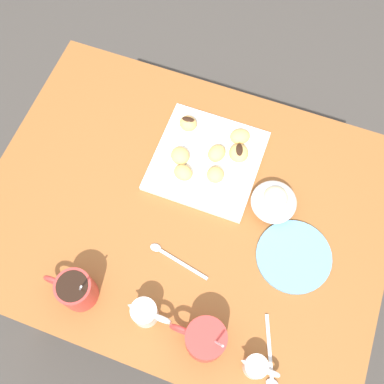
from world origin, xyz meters
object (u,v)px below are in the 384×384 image
at_px(saucer_sky_left, 294,256).
at_px(beignet_0, 180,156).
at_px(beignet_5, 239,153).
at_px(beignet_3, 215,175).
at_px(chocolate_sauce_pitcher, 256,367).
at_px(dining_table, 186,226).
at_px(beignet_2, 188,123).
at_px(coffee_mug_red_left, 205,339).
at_px(ice_cream_bowl, 274,201).
at_px(pastry_plate_square, 207,161).
at_px(beignet_4, 240,136).
at_px(beignet_1, 217,153).
at_px(coffee_mug_red_right, 75,290).
at_px(beignet_6, 183,173).
at_px(cream_pitcher_white, 145,313).

height_order(saucer_sky_left, beignet_0, beignet_0).
relative_size(saucer_sky_left, beignet_5, 3.55).
bearing_deg(beignet_3, beignet_0, -11.13).
relative_size(chocolate_sauce_pitcher, saucer_sky_left, 0.49).
height_order(dining_table, beignet_0, beignet_0).
distance_m(beignet_2, beignet_3, 0.17).
bearing_deg(coffee_mug_red_left, beignet_0, -62.55).
relative_size(dining_table, saucer_sky_left, 5.60).
relative_size(ice_cream_bowl, beignet_0, 2.23).
height_order(pastry_plate_square, beignet_4, beignet_4).
distance_m(beignet_1, beignet_2, 0.12).
height_order(dining_table, beignet_2, beignet_2).
bearing_deg(coffee_mug_red_right, beignet_4, -113.52).
distance_m(saucer_sky_left, beignet_0, 0.39).
height_order(saucer_sky_left, beignet_4, beignet_4).
bearing_deg(beignet_4, saucer_sky_left, 130.81).
xyz_separation_m(beignet_0, beignet_2, (0.01, -0.10, 0.00)).
xyz_separation_m(pastry_plate_square, beignet_6, (0.04, 0.07, 0.03)).
distance_m(ice_cream_bowl, beignet_2, 0.31).
distance_m(beignet_2, beignet_5, 0.16).
xyz_separation_m(saucer_sky_left, beignet_2, (0.37, -0.25, 0.03)).
height_order(coffee_mug_red_left, beignet_2, coffee_mug_red_left).
xyz_separation_m(ice_cream_bowl, beignet_2, (0.28, -0.14, -0.00)).
height_order(coffee_mug_red_left, saucer_sky_left, coffee_mug_red_left).
bearing_deg(cream_pitcher_white, beignet_4, -96.62).
height_order(chocolate_sauce_pitcher, beignet_1, chocolate_sauce_pitcher).
distance_m(pastry_plate_square, beignet_4, 0.11).
bearing_deg(ice_cream_bowl, beignet_4, -47.68).
relative_size(pastry_plate_square, beignet_5, 5.25).
relative_size(cream_pitcher_white, ice_cream_bowl, 0.90).
bearing_deg(beignet_6, beignet_0, -60.48).
height_order(beignet_2, beignet_3, beignet_2).
relative_size(saucer_sky_left, beignet_4, 3.41).
bearing_deg(beignet_5, pastry_plate_square, 26.16).
distance_m(pastry_plate_square, beignet_5, 0.09).
distance_m(chocolate_sauce_pitcher, beignet_6, 0.50).
bearing_deg(beignet_2, beignet_3, 135.15).
xyz_separation_m(dining_table, beignet_2, (0.07, -0.22, 0.17)).
height_order(cream_pitcher_white, beignet_1, cream_pitcher_white).
bearing_deg(beignet_5, coffee_mug_red_right, 63.05).
bearing_deg(beignet_3, coffee_mug_red_left, 105.66).
bearing_deg(cream_pitcher_white, coffee_mug_red_left, 176.66).
bearing_deg(cream_pitcher_white, coffee_mug_red_right, 2.89).
xyz_separation_m(chocolate_sauce_pitcher, beignet_5, (0.20, -0.49, 0.00)).
xyz_separation_m(dining_table, ice_cream_bowl, (-0.21, -0.09, 0.17)).
distance_m(ice_cream_bowl, beignet_5, 0.16).
height_order(beignet_3, beignet_6, same).
bearing_deg(coffee_mug_red_right, beignet_2, -99.44).
relative_size(ice_cream_bowl, beignet_1, 2.21).
distance_m(cream_pitcher_white, beignet_1, 0.45).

